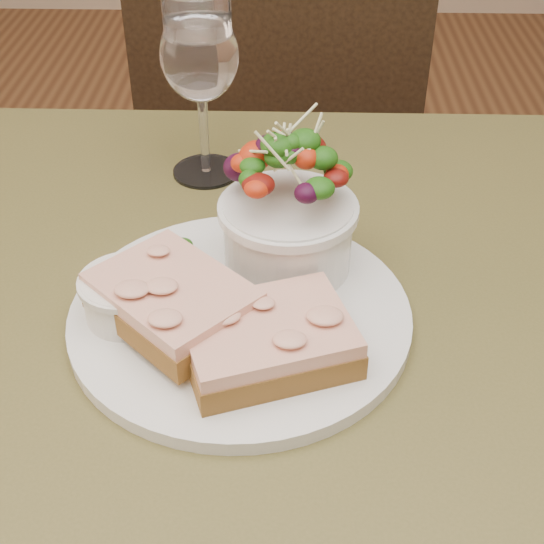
{
  "coord_description": "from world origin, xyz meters",
  "views": [
    {
      "loc": [
        0.02,
        -0.44,
        1.15
      ],
      "look_at": [
        0.0,
        0.0,
        0.81
      ],
      "focal_mm": 50.0,
      "sensor_mm": 36.0,
      "label": 1
    }
  ],
  "objects_px": {
    "dinner_plate": "(240,315)",
    "sandwich_back": "(173,300)",
    "sandwich_front": "(267,339)",
    "salad_bowl": "(288,206)",
    "chair_far": "(287,250)",
    "wine_glass": "(200,61)",
    "cafe_table": "(267,421)",
    "ramekin": "(127,295)"
  },
  "relations": [
    {
      "from": "dinner_plate",
      "to": "sandwich_back",
      "type": "xyz_separation_m",
      "value": [
        -0.05,
        -0.02,
        0.03
      ]
    },
    {
      "from": "sandwich_front",
      "to": "salad_bowl",
      "type": "height_order",
      "value": "salad_bowl"
    },
    {
      "from": "chair_far",
      "to": "wine_glass",
      "type": "distance_m",
      "value": 0.77
    },
    {
      "from": "chair_far",
      "to": "sandwich_front",
      "type": "relative_size",
      "value": 6.25
    },
    {
      "from": "cafe_table",
      "to": "sandwich_back",
      "type": "xyz_separation_m",
      "value": [
        -0.07,
        -0.0,
        0.14
      ]
    },
    {
      "from": "sandwich_front",
      "to": "ramekin",
      "type": "height_order",
      "value": "ramekin"
    },
    {
      "from": "sandwich_back",
      "to": "ramekin",
      "type": "height_order",
      "value": "sandwich_back"
    },
    {
      "from": "sandwich_front",
      "to": "sandwich_back",
      "type": "xyz_separation_m",
      "value": [
        -0.07,
        0.03,
        0.01
      ]
    },
    {
      "from": "sandwich_front",
      "to": "ramekin",
      "type": "xyz_separation_m",
      "value": [
        -0.11,
        0.04,
        0.0
      ]
    },
    {
      "from": "ramekin",
      "to": "salad_bowl",
      "type": "relative_size",
      "value": 0.53
    },
    {
      "from": "sandwich_front",
      "to": "dinner_plate",
      "type": "bearing_deg",
      "value": 95.1
    },
    {
      "from": "chair_far",
      "to": "ramekin",
      "type": "relative_size",
      "value": 13.31
    },
    {
      "from": "dinner_plate",
      "to": "sandwich_front",
      "type": "distance_m",
      "value": 0.06
    },
    {
      "from": "ramekin",
      "to": "salad_bowl",
      "type": "bearing_deg",
      "value": 29.3
    },
    {
      "from": "ramekin",
      "to": "salad_bowl",
      "type": "height_order",
      "value": "salad_bowl"
    },
    {
      "from": "salad_bowl",
      "to": "sandwich_back",
      "type": "bearing_deg",
      "value": -136.93
    },
    {
      "from": "chair_far",
      "to": "dinner_plate",
      "type": "xyz_separation_m",
      "value": [
        -0.03,
        -0.73,
        0.46
      ]
    },
    {
      "from": "sandwich_back",
      "to": "wine_glass",
      "type": "relative_size",
      "value": 0.84
    },
    {
      "from": "wine_glass",
      "to": "dinner_plate",
      "type": "bearing_deg",
      "value": -77.84
    },
    {
      "from": "chair_far",
      "to": "ramekin",
      "type": "height_order",
      "value": "chair_far"
    },
    {
      "from": "sandwich_back",
      "to": "salad_bowl",
      "type": "height_order",
      "value": "salad_bowl"
    },
    {
      "from": "cafe_table",
      "to": "salad_bowl",
      "type": "relative_size",
      "value": 6.3
    },
    {
      "from": "dinner_plate",
      "to": "wine_glass",
      "type": "relative_size",
      "value": 1.56
    },
    {
      "from": "ramekin",
      "to": "wine_glass",
      "type": "bearing_deg",
      "value": 81.45
    },
    {
      "from": "sandwich_front",
      "to": "wine_glass",
      "type": "height_order",
      "value": "wine_glass"
    },
    {
      "from": "chair_far",
      "to": "cafe_table",
      "type": "bearing_deg",
      "value": 95.14
    },
    {
      "from": "chair_far",
      "to": "dinner_plate",
      "type": "bearing_deg",
      "value": 93.39
    },
    {
      "from": "chair_far",
      "to": "ramekin",
      "type": "xyz_separation_m",
      "value": [
        -0.12,
        -0.74,
        0.49
      ]
    },
    {
      "from": "chair_far",
      "to": "sandwich_back",
      "type": "xyz_separation_m",
      "value": [
        -0.08,
        -0.75,
        0.49
      ]
    },
    {
      "from": "chair_far",
      "to": "wine_glass",
      "type": "xyz_separation_m",
      "value": [
        -0.08,
        -0.49,
        0.58
      ]
    },
    {
      "from": "salad_bowl",
      "to": "ramekin",
      "type": "bearing_deg",
      "value": -150.7
    },
    {
      "from": "chair_far",
      "to": "salad_bowl",
      "type": "distance_m",
      "value": 0.85
    },
    {
      "from": "salad_bowl",
      "to": "wine_glass",
      "type": "relative_size",
      "value": 0.73
    },
    {
      "from": "chair_far",
      "to": "wine_glass",
      "type": "height_order",
      "value": "wine_glass"
    },
    {
      "from": "sandwich_back",
      "to": "chair_far",
      "type": "bearing_deg",
      "value": 127.47
    },
    {
      "from": "dinner_plate",
      "to": "sandwich_back",
      "type": "distance_m",
      "value": 0.06
    },
    {
      "from": "cafe_table",
      "to": "sandwich_back",
      "type": "bearing_deg",
      "value": -177.49
    },
    {
      "from": "salad_bowl",
      "to": "wine_glass",
      "type": "height_order",
      "value": "wine_glass"
    },
    {
      "from": "wine_glass",
      "to": "ramekin",
      "type": "bearing_deg",
      "value": -98.55
    },
    {
      "from": "chair_far",
      "to": "sandwich_back",
      "type": "height_order",
      "value": "chair_far"
    },
    {
      "from": "cafe_table",
      "to": "sandwich_front",
      "type": "distance_m",
      "value": 0.13
    },
    {
      "from": "chair_far",
      "to": "sandwich_front",
      "type": "xyz_separation_m",
      "value": [
        -0.01,
        -0.78,
        0.48
      ]
    }
  ]
}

